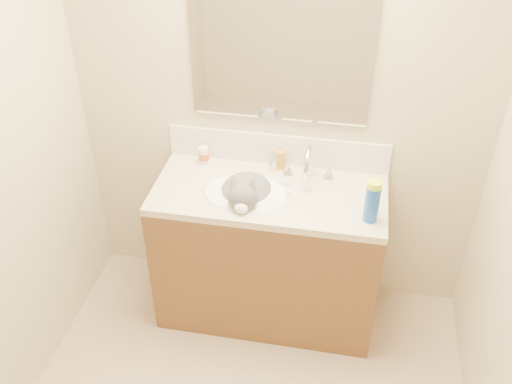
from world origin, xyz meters
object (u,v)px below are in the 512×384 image
at_px(basin, 245,203).
at_px(faucet, 308,166).
at_px(cat, 246,196).
at_px(pill_bottle, 204,155).
at_px(spray_can, 372,204).
at_px(vanity_cabinet, 268,256).
at_px(amber_bottle, 281,160).
at_px(silver_jar, 273,164).

distance_m(basin, faucet, 0.38).
xyz_separation_m(faucet, cat, (-0.30, -0.17, -0.12)).
height_order(faucet, pill_bottle, faucet).
xyz_separation_m(faucet, spray_can, (0.33, -0.28, 0.01)).
xyz_separation_m(pill_bottle, spray_can, (0.91, -0.34, 0.05)).
xyz_separation_m(vanity_cabinet, cat, (-0.12, -0.03, 0.42)).
height_order(amber_bottle, spray_can, spray_can).
xyz_separation_m(silver_jar, spray_can, (0.52, -0.35, 0.06)).
bearing_deg(cat, faucet, 24.60).
bearing_deg(silver_jar, cat, -114.54).
distance_m(basin, pill_bottle, 0.38).
distance_m(basin, cat, 0.04).
bearing_deg(silver_jar, pill_bottle, -179.35).
bearing_deg(pill_bottle, cat, -38.88).
xyz_separation_m(basin, cat, (0.00, 0.00, 0.04)).
distance_m(faucet, pill_bottle, 0.58).
bearing_deg(vanity_cabinet, pill_bottle, 153.66).
bearing_deg(cat, amber_bottle, 55.49).
distance_m(cat, silver_jar, 0.26).
height_order(pill_bottle, spray_can, spray_can).
height_order(basin, silver_jar, silver_jar).
distance_m(vanity_cabinet, spray_can, 0.76).
xyz_separation_m(faucet, silver_jar, (-0.19, 0.06, -0.05)).
distance_m(vanity_cabinet, silver_jar, 0.52).
relative_size(cat, silver_jar, 6.36).
relative_size(cat, amber_bottle, 3.91).
xyz_separation_m(cat, pill_bottle, (-0.28, 0.23, 0.08)).
xyz_separation_m(silver_jar, amber_bottle, (0.04, 0.02, 0.02)).
bearing_deg(faucet, cat, -150.64).
height_order(silver_jar, amber_bottle, amber_bottle).
bearing_deg(amber_bottle, spray_can, -36.73).
xyz_separation_m(cat, amber_bottle, (0.14, 0.25, 0.08)).
distance_m(faucet, spray_can, 0.44).
bearing_deg(cat, basin, -179.46).
relative_size(basin, cat, 1.08).
bearing_deg(amber_bottle, vanity_cabinet, -96.67).
bearing_deg(pill_bottle, faucet, -5.88).
bearing_deg(spray_can, silver_jar, 146.60).
relative_size(basin, pill_bottle, 4.64).
xyz_separation_m(pill_bottle, silver_jar, (0.39, 0.00, -0.02)).
bearing_deg(spray_can, pill_bottle, 159.45).
relative_size(faucet, cat, 0.67).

